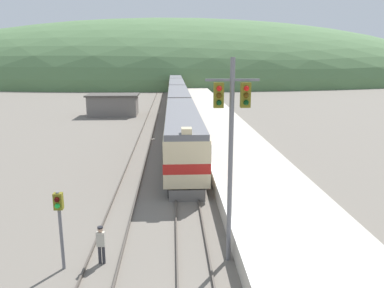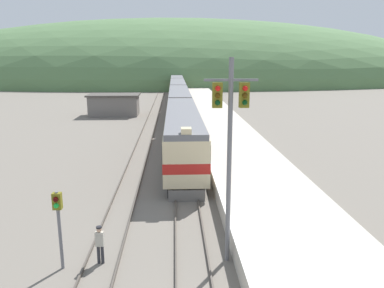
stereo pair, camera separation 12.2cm
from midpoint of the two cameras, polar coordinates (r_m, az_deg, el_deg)
name	(u,v)px [view 1 (the left image)]	position (r m, az deg, el deg)	size (l,w,h in m)	color
track_main	(176,99)	(80.05, -2.43, 6.81)	(1.52, 180.00, 0.16)	#4C443D
track_siding	(158,99)	(80.11, -5.30, 6.77)	(1.51, 180.00, 0.16)	#4C443D
platform	(209,110)	(60.42, 2.54, 5.16)	(6.31, 140.00, 1.06)	#BCB5A5
distant_hills	(174,81)	(144.55, -2.72, 9.62)	(211.57, 95.20, 44.91)	#517547
station_shed	(113,105)	(59.48, -11.96, 5.88)	(7.84, 4.87, 3.29)	slate
express_train_lead_car	(182,133)	(32.95, -1.57, 1.65)	(3.01, 20.81, 4.66)	black
carriage_second	(178,104)	(53.90, -2.15, 6.14)	(3.00, 19.38, 4.30)	black
carriage_third	(177,91)	(74.05, -2.40, 8.05)	(3.00, 19.38, 4.30)	black
carriage_fourth	(176,84)	(94.24, -2.54, 9.15)	(3.00, 19.38, 4.30)	black
signal_mast_main	(231,133)	(15.60, 5.77, 1.75)	(2.20, 0.42, 8.91)	slate
signal_post_siding	(59,214)	(16.80, -19.77, -10.05)	(0.36, 0.42, 3.51)	slate
track_worker	(101,243)	(17.37, -13.90, -14.38)	(0.37, 0.24, 1.76)	#2D2D33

